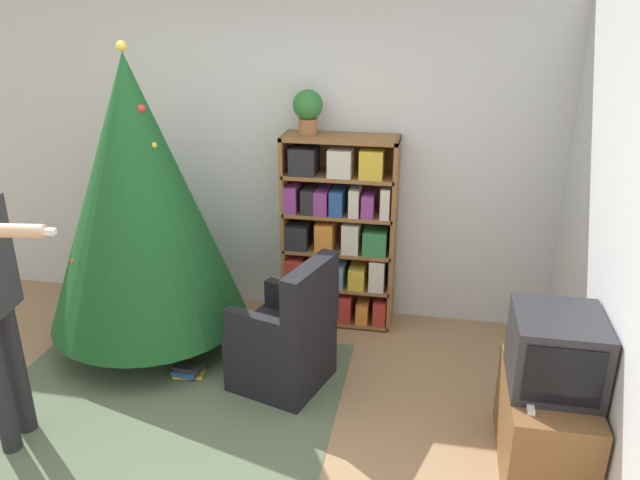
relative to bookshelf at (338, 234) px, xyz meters
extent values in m
plane|color=#9E7A56|center=(-0.57, -1.78, -0.75)|extent=(14.00, 14.00, 0.00)
cube|color=silver|center=(-0.57, 0.24, 0.55)|extent=(8.00, 0.10, 2.60)
cube|color=#56664C|center=(-0.92, -1.37, -0.74)|extent=(2.25, 1.98, 0.01)
cube|color=brown|center=(-0.41, 0.01, 0.01)|extent=(0.03, 0.32, 1.51)
cube|color=brown|center=(0.43, 0.01, 0.01)|extent=(0.03, 0.32, 1.51)
cube|color=brown|center=(0.01, 0.01, 0.75)|extent=(0.87, 0.32, 0.03)
cube|color=brown|center=(0.01, 0.17, 0.01)|extent=(0.87, 0.01, 1.51)
cube|color=brown|center=(0.01, 0.01, -0.72)|extent=(0.84, 0.32, 0.03)
cube|color=#2D7A42|center=(-0.33, 0.00, -0.60)|extent=(0.12, 0.30, 0.19)
cube|color=#843889|center=(-0.20, -0.02, -0.60)|extent=(0.10, 0.26, 0.20)
cube|color=#843889|center=(-0.05, -0.02, -0.62)|extent=(0.10, 0.27, 0.17)
cube|color=#B22D28|center=(0.08, -0.03, -0.59)|extent=(0.10, 0.24, 0.22)
cube|color=orange|center=(0.22, -0.03, -0.62)|extent=(0.09, 0.24, 0.16)
cube|color=#B22D28|center=(0.36, -0.04, -0.60)|extent=(0.10, 0.23, 0.20)
cube|color=brown|center=(0.01, 0.01, -0.42)|extent=(0.84, 0.32, 0.03)
cube|color=#B22D28|center=(-0.32, -0.03, -0.30)|extent=(0.13, 0.25, 0.20)
cube|color=gold|center=(-0.15, 0.00, -0.29)|extent=(0.13, 0.30, 0.22)
cube|color=#5B899E|center=(0.01, -0.01, -0.32)|extent=(0.11, 0.29, 0.18)
cube|color=gold|center=(0.17, -0.02, -0.32)|extent=(0.12, 0.25, 0.17)
cube|color=beige|center=(0.32, -0.04, -0.28)|extent=(0.12, 0.23, 0.25)
cube|color=brown|center=(0.01, 0.01, -0.12)|extent=(0.84, 0.32, 0.03)
cube|color=#232328|center=(-0.31, -0.02, -0.02)|extent=(0.17, 0.26, 0.19)
cube|color=orange|center=(-0.09, -0.01, 0.00)|extent=(0.14, 0.29, 0.22)
cube|color=beige|center=(0.11, -0.03, 0.01)|extent=(0.13, 0.24, 0.23)
cube|color=#2D7A42|center=(0.30, -0.04, -0.02)|extent=(0.18, 0.23, 0.18)
cube|color=brown|center=(0.01, 0.01, 0.17)|extent=(0.84, 0.32, 0.03)
cube|color=#843889|center=(-0.35, -0.01, 0.29)|extent=(0.10, 0.29, 0.20)
cube|color=#232328|center=(-0.21, -0.02, 0.28)|extent=(0.10, 0.26, 0.19)
cube|color=#843889|center=(-0.11, 0.00, 0.28)|extent=(0.10, 0.30, 0.18)
cube|color=#284C93|center=(0.00, -0.02, 0.28)|extent=(0.10, 0.27, 0.19)
cube|color=beige|center=(0.14, -0.01, 0.29)|extent=(0.08, 0.29, 0.21)
cube|color=#843889|center=(0.24, -0.03, 0.27)|extent=(0.09, 0.25, 0.17)
cube|color=beige|center=(0.37, -0.01, 0.30)|extent=(0.07, 0.29, 0.23)
cube|color=brown|center=(0.01, 0.01, 0.47)|extent=(0.84, 0.32, 0.03)
cube|color=#232328|center=(-0.25, -0.04, 0.58)|extent=(0.19, 0.23, 0.20)
cube|color=beige|center=(0.02, -0.02, 0.59)|extent=(0.17, 0.26, 0.20)
cube|color=gold|center=(0.25, 0.00, 0.59)|extent=(0.17, 0.31, 0.21)
cube|color=brown|center=(1.40, -1.43, -0.48)|extent=(0.45, 0.81, 0.53)
cube|color=#28282D|center=(1.40, -1.43, -0.01)|extent=(0.46, 0.48, 0.41)
cube|color=black|center=(1.40, -1.68, -0.01)|extent=(0.38, 0.01, 0.32)
cube|color=white|center=(1.27, -1.67, -0.21)|extent=(0.04, 0.12, 0.02)
cylinder|color=#4C3323|center=(-1.32, -0.61, -0.70)|extent=(0.36, 0.36, 0.10)
cylinder|color=brown|center=(-1.32, -0.61, -0.59)|extent=(0.08, 0.08, 0.12)
cone|color=#195123|center=(-1.32, -0.61, 0.43)|extent=(1.42, 1.42, 1.92)
sphere|color=red|center=(-1.50, -0.55, 0.86)|extent=(0.05, 0.05, 0.05)
sphere|color=red|center=(-1.58, -0.46, 0.53)|extent=(0.07, 0.07, 0.07)
sphere|color=gold|center=(-1.12, -0.68, 0.80)|extent=(0.04, 0.04, 0.04)
sphere|color=red|center=(-1.20, -0.66, 1.04)|extent=(0.06, 0.06, 0.06)
sphere|color=red|center=(-1.44, -0.27, 0.37)|extent=(0.05, 0.05, 0.05)
sphere|color=red|center=(-1.66, -0.94, 0.04)|extent=(0.06, 0.06, 0.06)
sphere|color=red|center=(-1.44, -1.09, -0.03)|extent=(0.04, 0.04, 0.04)
sphere|color=#E5CC4C|center=(-1.32, -0.61, 1.42)|extent=(0.07, 0.07, 0.07)
cube|color=black|center=(-0.23, -0.93, -0.54)|extent=(0.70, 0.70, 0.42)
cube|color=black|center=(-0.01, -1.00, -0.08)|extent=(0.28, 0.57, 0.50)
cube|color=black|center=(-0.16, -0.70, -0.23)|extent=(0.51, 0.22, 0.20)
cube|color=black|center=(-0.30, -1.16, -0.23)|extent=(0.51, 0.22, 0.20)
cylinder|color=#232328|center=(-1.63, -1.72, -0.32)|extent=(0.11, 0.11, 0.85)
cylinder|color=#232328|center=(-1.61, -1.89, -0.32)|extent=(0.11, 0.11, 0.85)
cylinder|color=#DBAD89|center=(-1.65, -1.61, 0.40)|extent=(0.07, 0.07, 0.51)
cube|color=white|center=(-1.12, -1.94, 0.67)|extent=(0.11, 0.05, 0.03)
cylinder|color=#935B38|center=(-0.23, 0.01, 0.83)|extent=(0.14, 0.14, 0.12)
sphere|color=#2D7033|center=(-0.23, 0.01, 0.98)|extent=(0.22, 0.22, 0.22)
cube|color=gold|center=(-0.88, -0.99, -0.73)|extent=(0.22, 0.15, 0.03)
cube|color=#284C93|center=(-0.89, -1.00, -0.70)|extent=(0.19, 0.15, 0.03)
cube|color=#232328|center=(-0.87, -1.00, -0.67)|extent=(0.20, 0.14, 0.03)
camera|label=1|loc=(0.72, -4.45, 1.74)|focal=35.00mm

